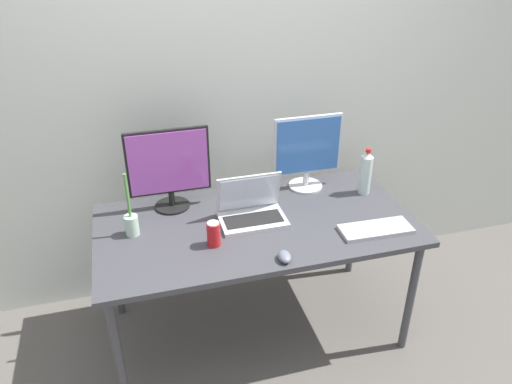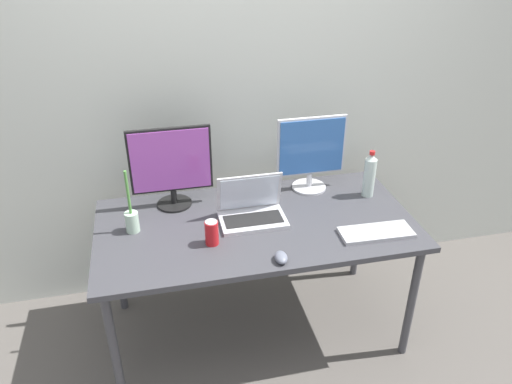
{
  "view_description": "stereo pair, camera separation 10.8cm",
  "coord_description": "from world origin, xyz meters",
  "px_view_note": "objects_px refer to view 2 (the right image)",
  "views": [
    {
      "loc": [
        -0.58,
        -2.09,
        2.14
      ],
      "look_at": [
        0.0,
        0.0,
        0.92
      ],
      "focal_mm": 35.0,
      "sensor_mm": 36.0,
      "label": 1
    },
    {
      "loc": [
        -0.48,
        -2.11,
        2.14
      ],
      "look_at": [
        0.0,
        0.0,
        0.92
      ],
      "focal_mm": 35.0,
      "sensor_mm": 36.0,
      "label": 2
    }
  ],
  "objects_px": {
    "soda_can_near_keyboard": "(212,233)",
    "bamboo_vase": "(132,220)",
    "monitor_center": "(311,152)",
    "mouse_by_keyboard": "(281,257)",
    "work_desk": "(256,232)",
    "laptop_silver": "(251,209)",
    "water_bottle": "(369,175)",
    "monitor_left": "(171,165)",
    "keyboard_main": "(376,232)"
  },
  "relations": [
    {
      "from": "mouse_by_keyboard",
      "to": "bamboo_vase",
      "type": "distance_m",
      "value": 0.77
    },
    {
      "from": "monitor_center",
      "to": "water_bottle",
      "type": "xyz_separation_m",
      "value": [
        0.3,
        -0.15,
        -0.1
      ]
    },
    {
      "from": "work_desk",
      "to": "monitor_center",
      "type": "xyz_separation_m",
      "value": [
        0.38,
        0.29,
        0.29
      ]
    },
    {
      "from": "monitor_left",
      "to": "monitor_center",
      "type": "bearing_deg",
      "value": 1.36
    },
    {
      "from": "mouse_by_keyboard",
      "to": "bamboo_vase",
      "type": "relative_size",
      "value": 0.27
    },
    {
      "from": "water_bottle",
      "to": "keyboard_main",
      "type": "bearing_deg",
      "value": -107.38
    },
    {
      "from": "monitor_left",
      "to": "soda_can_near_keyboard",
      "type": "bearing_deg",
      "value": -70.1
    },
    {
      "from": "keyboard_main",
      "to": "mouse_by_keyboard",
      "type": "height_order",
      "value": "mouse_by_keyboard"
    },
    {
      "from": "monitor_center",
      "to": "water_bottle",
      "type": "distance_m",
      "value": 0.35
    },
    {
      "from": "monitor_left",
      "to": "mouse_by_keyboard",
      "type": "bearing_deg",
      "value": -54.67
    },
    {
      "from": "monitor_center",
      "to": "keyboard_main",
      "type": "xyz_separation_m",
      "value": [
        0.18,
        -0.53,
        -0.22
      ]
    },
    {
      "from": "keyboard_main",
      "to": "mouse_by_keyboard",
      "type": "relative_size",
      "value": 3.96
    },
    {
      "from": "bamboo_vase",
      "to": "keyboard_main",
      "type": "bearing_deg",
      "value": -14.15
    },
    {
      "from": "mouse_by_keyboard",
      "to": "water_bottle",
      "type": "relative_size",
      "value": 0.34
    },
    {
      "from": "soda_can_near_keyboard",
      "to": "keyboard_main",
      "type": "bearing_deg",
      "value": -7.17
    },
    {
      "from": "monitor_left",
      "to": "keyboard_main",
      "type": "relative_size",
      "value": 1.24
    },
    {
      "from": "water_bottle",
      "to": "soda_can_near_keyboard",
      "type": "relative_size",
      "value": 2.17
    },
    {
      "from": "water_bottle",
      "to": "soda_can_near_keyboard",
      "type": "height_order",
      "value": "water_bottle"
    },
    {
      "from": "laptop_silver",
      "to": "mouse_by_keyboard",
      "type": "distance_m",
      "value": 0.39
    },
    {
      "from": "bamboo_vase",
      "to": "monitor_left",
      "type": "bearing_deg",
      "value": 43.59
    },
    {
      "from": "mouse_by_keyboard",
      "to": "water_bottle",
      "type": "bearing_deg",
      "value": 41.63
    },
    {
      "from": "work_desk",
      "to": "bamboo_vase",
      "type": "distance_m",
      "value": 0.64
    },
    {
      "from": "keyboard_main",
      "to": "bamboo_vase",
      "type": "bearing_deg",
      "value": 167.68
    },
    {
      "from": "laptop_silver",
      "to": "keyboard_main",
      "type": "bearing_deg",
      "value": -26.22
    },
    {
      "from": "monitor_left",
      "to": "laptop_silver",
      "type": "height_order",
      "value": "monitor_left"
    },
    {
      "from": "keyboard_main",
      "to": "mouse_by_keyboard",
      "type": "distance_m",
      "value": 0.53
    },
    {
      "from": "monitor_center",
      "to": "mouse_by_keyboard",
      "type": "distance_m",
      "value": 0.75
    },
    {
      "from": "keyboard_main",
      "to": "soda_can_near_keyboard",
      "type": "xyz_separation_m",
      "value": [
        -0.81,
        0.1,
        0.05
      ]
    },
    {
      "from": "bamboo_vase",
      "to": "work_desk",
      "type": "bearing_deg",
      "value": -5.45
    },
    {
      "from": "work_desk",
      "to": "bamboo_vase",
      "type": "bearing_deg",
      "value": 174.55
    },
    {
      "from": "monitor_center",
      "to": "mouse_by_keyboard",
      "type": "xyz_separation_m",
      "value": [
        -0.34,
        -0.63,
        -0.21
      ]
    },
    {
      "from": "work_desk",
      "to": "keyboard_main",
      "type": "relative_size",
      "value": 4.49
    },
    {
      "from": "monitor_left",
      "to": "soda_can_near_keyboard",
      "type": "distance_m",
      "value": 0.47
    },
    {
      "from": "work_desk",
      "to": "mouse_by_keyboard",
      "type": "relative_size",
      "value": 17.77
    },
    {
      "from": "bamboo_vase",
      "to": "soda_can_near_keyboard",
      "type": "bearing_deg",
      "value": -27.75
    },
    {
      "from": "keyboard_main",
      "to": "soda_can_near_keyboard",
      "type": "height_order",
      "value": "soda_can_near_keyboard"
    },
    {
      "from": "laptop_silver",
      "to": "keyboard_main",
      "type": "relative_size",
      "value": 0.94
    },
    {
      "from": "monitor_center",
      "to": "bamboo_vase",
      "type": "height_order",
      "value": "monitor_center"
    },
    {
      "from": "laptop_silver",
      "to": "work_desk",
      "type": "bearing_deg",
      "value": -71.98
    },
    {
      "from": "bamboo_vase",
      "to": "mouse_by_keyboard",
      "type": "bearing_deg",
      "value": -31.37
    },
    {
      "from": "work_desk",
      "to": "laptop_silver",
      "type": "xyz_separation_m",
      "value": [
        -0.01,
        0.04,
        0.11
      ]
    },
    {
      "from": "laptop_silver",
      "to": "water_bottle",
      "type": "height_order",
      "value": "water_bottle"
    },
    {
      "from": "water_bottle",
      "to": "bamboo_vase",
      "type": "bearing_deg",
      "value": -176.56
    },
    {
      "from": "monitor_center",
      "to": "soda_can_near_keyboard",
      "type": "xyz_separation_m",
      "value": [
        -0.63,
        -0.43,
        -0.17
      ]
    },
    {
      "from": "water_bottle",
      "to": "monitor_left",
      "type": "bearing_deg",
      "value": 172.82
    },
    {
      "from": "keyboard_main",
      "to": "bamboo_vase",
      "type": "xyz_separation_m",
      "value": [
        -1.18,
        0.3,
        0.06
      ]
    },
    {
      "from": "monitor_center",
      "to": "mouse_by_keyboard",
      "type": "relative_size",
      "value": 4.73
    },
    {
      "from": "water_bottle",
      "to": "bamboo_vase",
      "type": "distance_m",
      "value": 1.3
    },
    {
      "from": "soda_can_near_keyboard",
      "to": "bamboo_vase",
      "type": "xyz_separation_m",
      "value": [
        -0.37,
        0.2,
        0.0
      ]
    },
    {
      "from": "work_desk",
      "to": "monitor_left",
      "type": "xyz_separation_m",
      "value": [
        -0.4,
        0.27,
        0.3
      ]
    }
  ]
}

